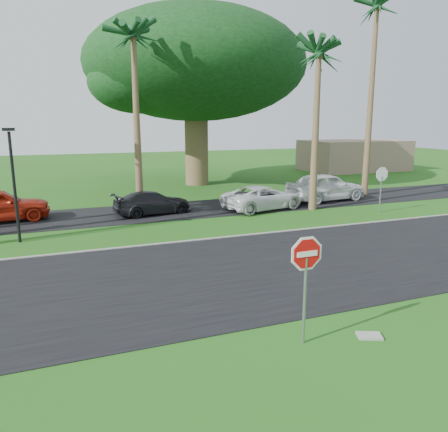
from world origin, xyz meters
TOP-DOWN VIEW (x-y plane):
  - ground at (0.00, 0.00)m, footprint 120.00×120.00m
  - road at (0.00, 2.00)m, footprint 120.00×8.00m
  - parking_strip at (0.00, 12.50)m, footprint 120.00×5.00m
  - curb at (0.00, 6.05)m, footprint 120.00×0.12m
  - stop_sign_near at (0.50, -3.00)m, footprint 1.05×0.07m
  - stop_sign_far at (12.00, 8.00)m, footprint 1.05×0.07m
  - palm_center at (0.00, 14.00)m, footprint 5.00×5.00m
  - palm_right_near at (9.00, 10.00)m, footprint 5.00×5.00m
  - palm_right_far at (15.00, 13.00)m, footprint 5.00×5.00m
  - canopy_tree at (6.00, 22.00)m, footprint 16.50×16.50m
  - streetlight_right at (-6.00, 8.50)m, footprint 0.45×0.25m
  - building_far at (24.00, 26.00)m, footprint 10.00×6.00m
  - car_dark at (0.31, 12.02)m, footprint 4.44×2.43m
  - car_minivan at (6.39, 11.00)m, footprint 5.16×3.18m
  - car_pickup at (11.22, 12.04)m, footprint 5.34×2.57m
  - utility_slab at (2.07, -3.33)m, footprint 0.64×0.54m

SIDE VIEW (x-z plane):
  - ground at x=0.00m, z-range 0.00..0.00m
  - road at x=0.00m, z-range 0.00..0.02m
  - parking_strip at x=0.00m, z-range 0.00..0.02m
  - curb at x=0.00m, z-range 0.00..0.06m
  - utility_slab at x=2.07m, z-range 0.00..0.06m
  - car_dark at x=0.31m, z-range 0.00..1.22m
  - car_minivan at x=6.39m, z-range 0.00..1.33m
  - car_pickup at x=11.22m, z-range 0.00..1.76m
  - building_far at x=24.00m, z-range 0.00..3.00m
  - stop_sign_near at x=0.50m, z-range 0.46..3.09m
  - stop_sign_far at x=12.00m, z-range 0.46..3.09m
  - streetlight_right at x=-6.00m, z-range 0.33..4.97m
  - palm_right_near at x=9.00m, z-range 3.44..12.94m
  - canopy_tree at x=6.00m, z-range 2.39..15.51m
  - palm_center at x=0.00m, z-range 3.91..14.41m
  - palm_right_far at x=15.00m, z-range 5.08..18.08m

